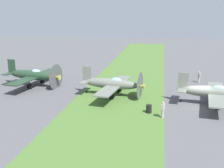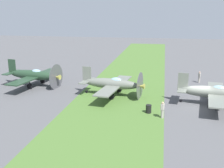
{
  "view_description": "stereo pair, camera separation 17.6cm",
  "coord_description": "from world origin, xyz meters",
  "px_view_note": "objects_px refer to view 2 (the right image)",
  "views": [
    {
      "loc": [
        31.98,
        -4.38,
        10.66
      ],
      "look_at": [
        -2.17,
        -10.55,
        1.44
      ],
      "focal_mm": 44.65,
      "sensor_mm": 36.0,
      "label": 1
    },
    {
      "loc": [
        31.95,
        -4.2,
        10.66
      ],
      "look_at": [
        -2.17,
        -10.55,
        1.44
      ],
      "focal_mm": 44.65,
      "sensor_mm": 36.0,
      "label": 2
    }
  ],
  "objects_px": {
    "ground_crew_mechanic": "(199,77)",
    "fuel_drum": "(149,109)",
    "airplane_trail": "(34,75)",
    "airplane_wingman": "(113,84)",
    "airplane_lead": "(214,92)",
    "ground_crew_chief": "(162,109)"
  },
  "relations": [
    {
      "from": "airplane_lead",
      "to": "airplane_wingman",
      "type": "bearing_deg",
      "value": -89.96
    },
    {
      "from": "airplane_wingman",
      "to": "airplane_trail",
      "type": "height_order",
      "value": "airplane_trail"
    },
    {
      "from": "ground_crew_chief",
      "to": "fuel_drum",
      "type": "bearing_deg",
      "value": -93.44
    },
    {
      "from": "fuel_drum",
      "to": "airplane_lead",
      "type": "bearing_deg",
      "value": 118.02
    },
    {
      "from": "airplane_trail",
      "to": "ground_crew_mechanic",
      "type": "bearing_deg",
      "value": 113.86
    },
    {
      "from": "airplane_lead",
      "to": "ground_crew_mechanic",
      "type": "bearing_deg",
      "value": -170.0
    },
    {
      "from": "airplane_lead",
      "to": "ground_crew_chief",
      "type": "height_order",
      "value": "airplane_lead"
    },
    {
      "from": "airplane_lead",
      "to": "fuel_drum",
      "type": "xyz_separation_m",
      "value": [
        3.85,
        -7.23,
        -1.13
      ]
    },
    {
      "from": "airplane_lead",
      "to": "airplane_wingman",
      "type": "xyz_separation_m",
      "value": [
        -1.62,
        -12.15,
        -0.01
      ]
    },
    {
      "from": "airplane_lead",
      "to": "airplane_wingman",
      "type": "height_order",
      "value": "airplane_lead"
    },
    {
      "from": "airplane_trail",
      "to": "ground_crew_chief",
      "type": "distance_m",
      "value": 20.62
    },
    {
      "from": "ground_crew_mechanic",
      "to": "fuel_drum",
      "type": "bearing_deg",
      "value": 144.37
    },
    {
      "from": "ground_crew_mechanic",
      "to": "fuel_drum",
      "type": "height_order",
      "value": "ground_crew_mechanic"
    },
    {
      "from": "airplane_lead",
      "to": "fuel_drum",
      "type": "distance_m",
      "value": 8.26
    },
    {
      "from": "airplane_wingman",
      "to": "airplane_trail",
      "type": "relative_size",
      "value": 0.97
    },
    {
      "from": "ground_crew_chief",
      "to": "ground_crew_mechanic",
      "type": "height_order",
      "value": "same"
    },
    {
      "from": "airplane_trail",
      "to": "fuel_drum",
      "type": "xyz_separation_m",
      "value": [
        8.04,
        16.98,
        -1.17
      ]
    },
    {
      "from": "ground_crew_mechanic",
      "to": "ground_crew_chief",
      "type": "bearing_deg",
      "value": 150.71
    },
    {
      "from": "airplane_trail",
      "to": "airplane_wingman",
      "type": "bearing_deg",
      "value": 86.86
    },
    {
      "from": "airplane_lead",
      "to": "ground_crew_chief",
      "type": "distance_m",
      "value": 7.69
    },
    {
      "from": "airplane_trail",
      "to": "fuel_drum",
      "type": "height_order",
      "value": "airplane_trail"
    },
    {
      "from": "airplane_wingman",
      "to": "ground_crew_mechanic",
      "type": "distance_m",
      "value": 14.74
    }
  ]
}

